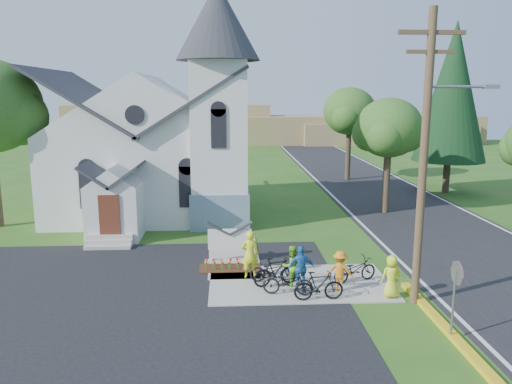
{
  "coord_description": "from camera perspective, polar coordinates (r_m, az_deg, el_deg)",
  "views": [
    {
      "loc": [
        -1.26,
        -17.73,
        7.29
      ],
      "look_at": [
        0.05,
        5.0,
        2.78
      ],
      "focal_mm": 35.0,
      "sensor_mm": 36.0,
      "label": 1
    }
  ],
  "objects": [
    {
      "name": "conifer",
      "position": [
        39.25,
        21.56,
        10.59
      ],
      "size": [
        5.2,
        5.2,
        12.4
      ],
      "color": "#34261C",
      "rests_on": "ground"
    },
    {
      "name": "utility_pole",
      "position": [
        17.63,
        18.86,
        4.48
      ],
      "size": [
        3.45,
        0.28,
        10.0
      ],
      "color": "#4E3B27",
      "rests_on": "ground"
    },
    {
      "name": "bike_2",
      "position": [
        19.63,
        1.91,
        -8.96
      ],
      "size": [
        1.85,
        0.84,
        0.94
      ],
      "primitive_type": "imported",
      "rotation": [
        0.0,
        0.0,
        1.45
      ],
      "color": "black",
      "rests_on": "sidewalk"
    },
    {
      "name": "ground",
      "position": [
        19.21,
        0.72,
        -11.09
      ],
      "size": [
        120.0,
        120.0,
        0.0
      ],
      "primitive_type": "plane",
      "color": "#265A19",
      "rests_on": "ground"
    },
    {
      "name": "distant_hills",
      "position": [
        74.38,
        0.27,
        7.26
      ],
      "size": [
        61.0,
        10.0,
        5.6
      ],
      "color": "olive",
      "rests_on": "ground"
    },
    {
      "name": "bike_1",
      "position": [
        19.3,
        2.32,
        -9.03
      ],
      "size": [
        1.94,
        1.14,
        1.13
      ],
      "primitive_type": "imported",
      "rotation": [
        0.0,
        0.0,
        1.92
      ],
      "color": "black",
      "rests_on": "sidewalk"
    },
    {
      "name": "bike_0",
      "position": [
        18.49,
        3.66,
        -10.24
      ],
      "size": [
        1.93,
        0.99,
        0.97
      ],
      "primitive_type": "imported",
      "rotation": [
        0.0,
        0.0,
        1.38
      ],
      "color": "black",
      "rests_on": "sidewalk"
    },
    {
      "name": "cyclist_3",
      "position": [
        18.98,
        9.58,
        -8.88
      ],
      "size": [
        1.13,
        0.88,
        1.54
      ],
      "primitive_type": "imported",
      "rotation": [
        0.0,
        0.0,
        2.78
      ],
      "color": "orange",
      "rests_on": "sidewalk"
    },
    {
      "name": "tree_road_near",
      "position": [
        31.36,
        14.96,
        7.03
      ],
      "size": [
        4.0,
        4.0,
        7.05
      ],
      "color": "#34261C",
      "rests_on": "ground"
    },
    {
      "name": "flower_bed",
      "position": [
        21.3,
        -2.97,
        -8.71
      ],
      "size": [
        2.6,
        1.1,
        0.07
      ],
      "primitive_type": "cube",
      "color": "#381C0F",
      "rests_on": "ground"
    },
    {
      "name": "bike_4",
      "position": [
        20.01,
        11.23,
        -8.7
      ],
      "size": [
        2.0,
        1.27,
        0.99
      ],
      "primitive_type": "imported",
      "rotation": [
        0.0,
        0.0,
        1.93
      ],
      "color": "black",
      "rests_on": "sidewalk"
    },
    {
      "name": "cyclist_4",
      "position": [
        18.79,
        15.22,
        -9.3
      ],
      "size": [
        0.82,
        0.59,
        1.56
      ],
      "primitive_type": "imported",
      "rotation": [
        0.0,
        0.0,
        3.27
      ],
      "color": "yellow",
      "rests_on": "sidewalk"
    },
    {
      "name": "tree_road_mid",
      "position": [
        43.0,
        10.64,
        9.01
      ],
      "size": [
        4.4,
        4.4,
        7.8
      ],
      "color": "#34261C",
      "rests_on": "ground"
    },
    {
      "name": "road",
      "position": [
        35.37,
        15.35,
        -1.07
      ],
      "size": [
        8.0,
        90.0,
        0.02
      ],
      "primitive_type": "cube",
      "color": "black",
      "rests_on": "ground"
    },
    {
      "name": "cyclist_0",
      "position": [
        19.92,
        -0.69,
        -7.14
      ],
      "size": [
        0.72,
        0.49,
        1.93
      ],
      "primitive_type": "imported",
      "rotation": [
        0.0,
        0.0,
        3.18
      ],
      "color": "yellow",
      "rests_on": "sidewalk"
    },
    {
      "name": "parking_lot",
      "position": [
        18.25,
        -21.92,
        -13.14
      ],
      "size": [
        20.0,
        16.0,
        0.02
      ],
      "primitive_type": "cube",
      "color": "black",
      "rests_on": "ground"
    },
    {
      "name": "bike_3",
      "position": [
        18.11,
        7.18,
        -10.59
      ],
      "size": [
        1.81,
        0.58,
        1.07
      ],
      "primitive_type": "imported",
      "rotation": [
        0.0,
        0.0,
        1.61
      ],
      "color": "black",
      "rests_on": "sidewalk"
    },
    {
      "name": "cyclist_1",
      "position": [
        19.26,
        4.08,
        -8.39
      ],
      "size": [
        0.92,
        0.81,
        1.57
      ],
      "primitive_type": "imported",
      "rotation": [
        0.0,
        0.0,
        3.47
      ],
      "color": "#6EC424",
      "rests_on": "sidewalk"
    },
    {
      "name": "cyclist_2",
      "position": [
        18.81,
        5.18,
        -8.68
      ],
      "size": [
        1.0,
        0.42,
        1.71
      ],
      "primitive_type": "imported",
      "rotation": [
        0.0,
        0.0,
        3.14
      ],
      "color": "#2167A6",
      "rests_on": "sidewalk"
    },
    {
      "name": "church",
      "position": [
        30.57,
        -11.31,
        7.17
      ],
      "size": [
        12.35,
        12.0,
        13.0
      ],
      "color": "white",
      "rests_on": "ground"
    },
    {
      "name": "stop_sign",
      "position": [
        16.06,
        21.89,
        -9.67
      ],
      "size": [
        0.11,
        0.76,
        2.48
      ],
      "color": "gray",
      "rests_on": "ground"
    },
    {
      "name": "sidewalk",
      "position": [
        19.81,
        5.03,
        -10.34
      ],
      "size": [
        7.0,
        4.0,
        0.05
      ],
      "primitive_type": "cube",
      "color": "gray",
      "rests_on": "ground"
    },
    {
      "name": "church_sign",
      "position": [
        21.84,
        -3.01,
        -5.46
      ],
      "size": [
        2.2,
        0.4,
        1.7
      ],
      "color": "gray",
      "rests_on": "ground"
    }
  ]
}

